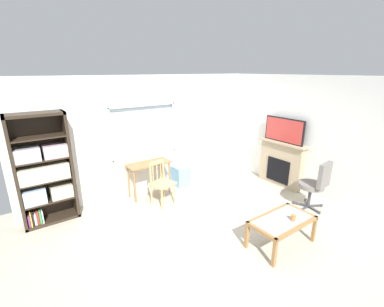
{
  "coord_description": "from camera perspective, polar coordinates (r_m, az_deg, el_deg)",
  "views": [
    {
      "loc": [
        -2.53,
        -3.0,
        2.64
      ],
      "look_at": [
        0.31,
        0.95,
        1.1
      ],
      "focal_mm": 24.81,
      "sensor_mm": 36.0,
      "label": 1
    }
  ],
  "objects": [
    {
      "name": "ground",
      "position": [
        4.74,
        3.83,
        -16.5
      ],
      "size": [
        6.38,
        5.45,
        0.02
      ],
      "primitive_type": "cube",
      "color": "#B2A893"
    },
    {
      "name": "wall_back_with_window",
      "position": [
        5.98,
        -9.52,
        3.96
      ],
      "size": [
        5.38,
        0.15,
        2.54
      ],
      "color": "silver",
      "rests_on": "ground"
    },
    {
      "name": "wall_right",
      "position": [
        6.23,
        24.1,
        3.31
      ],
      "size": [
        0.12,
        4.65,
        2.54
      ],
      "primitive_type": "cube",
      "color": "silver",
      "rests_on": "ground"
    },
    {
      "name": "bookshelf",
      "position": [
        5.29,
        -29.3,
        -3.59
      ],
      "size": [
        0.9,
        0.38,
        1.98
      ],
      "color": "#2D2319",
      "rests_on": "ground"
    },
    {
      "name": "desk_under_window",
      "position": [
        5.79,
        -9.25,
        -3.25
      ],
      "size": [
        0.93,
        0.42,
        0.74
      ],
      "color": "olive",
      "rests_on": "ground"
    },
    {
      "name": "wooden_chair",
      "position": [
        5.42,
        -6.59,
        -6.22
      ],
      "size": [
        0.49,
        0.48,
        0.9
      ],
      "color": "tan",
      "rests_on": "ground"
    },
    {
      "name": "plastic_drawer_unit",
      "position": [
        6.35,
        -2.46,
        -4.72
      ],
      "size": [
        0.35,
        0.4,
        0.47
      ],
      "primitive_type": "cube",
      "color": "#72ADDB",
      "rests_on": "ground"
    },
    {
      "name": "fireplace",
      "position": [
        6.58,
        18.58,
        -2.06
      ],
      "size": [
        0.26,
        1.19,
        1.06
      ],
      "color": "tan",
      "rests_on": "ground"
    },
    {
      "name": "tv",
      "position": [
        6.35,
        19.19,
        4.76
      ],
      "size": [
        0.06,
        0.99,
        0.56
      ],
      "color": "black",
      "rests_on": "fireplace"
    },
    {
      "name": "office_chair",
      "position": [
        5.66,
        25.09,
        -5.8
      ],
      "size": [
        0.57,
        0.58,
        1.0
      ],
      "color": "slate",
      "rests_on": "ground"
    },
    {
      "name": "coffee_table",
      "position": [
        4.45,
        18.8,
        -13.94
      ],
      "size": [
        1.04,
        0.57,
        0.45
      ],
      "color": "#8C9E99",
      "rests_on": "ground"
    },
    {
      "name": "sippy_cup",
      "position": [
        4.42,
        20.94,
        -12.73
      ],
      "size": [
        0.07,
        0.07,
        0.09
      ],
      "primitive_type": "cylinder",
      "color": "orange",
      "rests_on": "coffee_table"
    }
  ]
}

